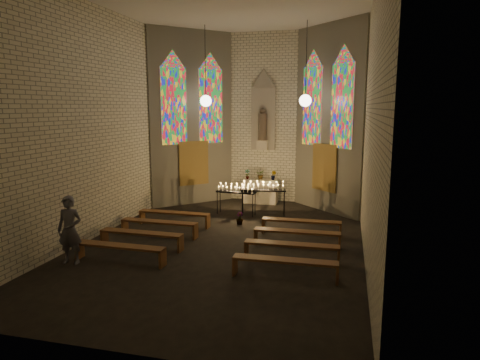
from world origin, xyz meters
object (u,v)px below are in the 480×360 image
altar (260,191)px  votive_stand_right (263,188)px  votive_stand_left (236,190)px  aisle_flower_pot (240,218)px  visitor (70,230)px

altar → votive_stand_right: (0.51, -2.01, 0.53)m
altar → votive_stand_left: votive_stand_left is taller
altar → aisle_flower_pot: (-0.03, -3.45, -0.29)m
altar → visitor: bearing=-112.5°
votive_stand_left → visitor: (-2.85, -5.88, -0.06)m
votive_stand_right → altar: bearing=94.8°
altar → votive_stand_left: 2.28m
votive_stand_left → votive_stand_right: 1.02m
votive_stand_left → votive_stand_right: size_ratio=0.91×
altar → votive_stand_right: 2.14m
votive_stand_left → votive_stand_right: (1.00, 0.18, 0.09)m
altar → aisle_flower_pot: bearing=-90.5°
altar → votive_stand_left: (-0.49, -2.19, 0.44)m
visitor → altar: bearing=61.0°
aisle_flower_pot → votive_stand_right: (0.54, 1.44, 0.82)m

